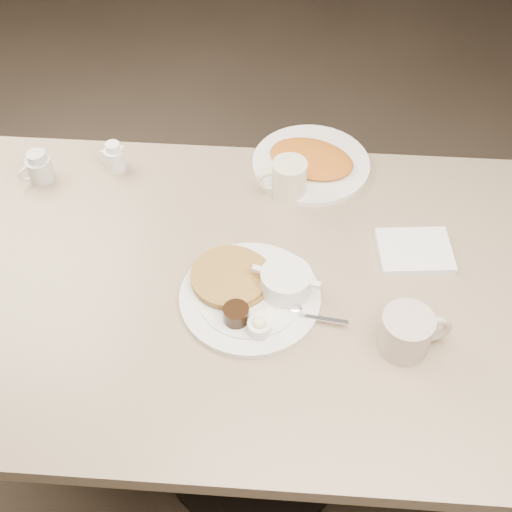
# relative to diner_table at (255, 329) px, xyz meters

# --- Properties ---
(room) EXTENTS (7.04, 8.04, 2.84)m
(room) POSITION_rel_diner_table_xyz_m (0.00, 0.00, 0.82)
(room) COLOR #4C3F33
(room) RESTS_ON ground
(diner_table) EXTENTS (1.50, 0.90, 0.75)m
(diner_table) POSITION_rel_diner_table_xyz_m (0.00, 0.00, 0.00)
(diner_table) COLOR tan
(diner_table) RESTS_ON ground
(main_plate) EXTENTS (0.39, 0.37, 0.07)m
(main_plate) POSITION_rel_diner_table_xyz_m (-0.00, -0.03, 0.19)
(main_plate) COLOR white
(main_plate) RESTS_ON diner_table
(coffee_mug_near) EXTENTS (0.15, 0.12, 0.09)m
(coffee_mug_near) POSITION_rel_diner_table_xyz_m (0.31, -0.13, 0.22)
(coffee_mug_near) COLOR beige
(coffee_mug_near) RESTS_ON diner_table
(napkin) EXTENTS (0.17, 0.14, 0.02)m
(napkin) POSITION_rel_diner_table_xyz_m (0.35, 0.11, 0.18)
(napkin) COLOR white
(napkin) RESTS_ON diner_table
(coffee_mug_far) EXTENTS (0.12, 0.09, 0.10)m
(coffee_mug_far) POSITION_rel_diner_table_xyz_m (0.06, 0.28, 0.22)
(coffee_mug_far) COLOR white
(coffee_mug_far) RESTS_ON diner_table
(creamer_left) EXTENTS (0.08, 0.08, 0.08)m
(creamer_left) POSITION_rel_diner_table_xyz_m (-0.55, 0.30, 0.21)
(creamer_left) COLOR silver
(creamer_left) RESTS_ON diner_table
(creamer_right) EXTENTS (0.08, 0.06, 0.08)m
(creamer_right) POSITION_rel_diner_table_xyz_m (-0.37, 0.35, 0.21)
(creamer_right) COLOR white
(creamer_right) RESTS_ON diner_table
(hash_plate) EXTENTS (0.38, 0.38, 0.04)m
(hash_plate) POSITION_rel_diner_table_xyz_m (0.11, 0.39, 0.18)
(hash_plate) COLOR white
(hash_plate) RESTS_ON diner_table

